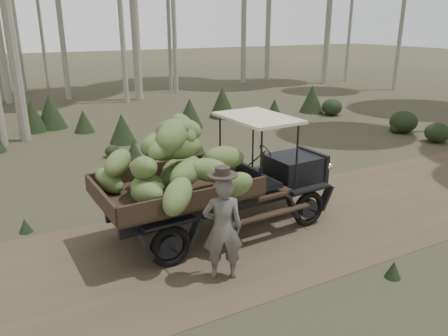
{
  "coord_description": "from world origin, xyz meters",
  "views": [
    {
      "loc": [
        -5.4,
        -6.65,
        4.05
      ],
      "look_at": [
        -1.53,
        0.55,
        1.31
      ],
      "focal_mm": 35.0,
      "sensor_mm": 36.0,
      "label": 1
    }
  ],
  "objects": [
    {
      "name": "dirt_track",
      "position": [
        0.0,
        0.0,
        0.0
      ],
      "size": [
        70.0,
        4.0,
        0.01
      ],
      "primitive_type": "cube",
      "color": "brown",
      "rests_on": "ground"
    },
    {
      "name": "farmer",
      "position": [
        -2.41,
        -1.05,
        0.92
      ],
      "size": [
        0.76,
        0.64,
        1.94
      ],
      "rotation": [
        0.0,
        0.0,
        2.76
      ],
      "color": "#5C5854",
      "rests_on": "ground"
    },
    {
      "name": "banana_truck",
      "position": [
        -2.07,
        0.5,
        1.42
      ],
      "size": [
        5.04,
        2.44,
        2.53
      ],
      "rotation": [
        0.0,
        0.0,
        0.05
      ],
      "color": "black",
      "rests_on": "ground"
    },
    {
      "name": "undergrowth",
      "position": [
        -1.36,
        2.22,
        0.55
      ],
      "size": [
        22.15,
        23.27,
        1.35
      ],
      "color": "#233319",
      "rests_on": "ground"
    },
    {
      "name": "ground",
      "position": [
        0.0,
        0.0,
        0.0
      ],
      "size": [
        120.0,
        120.0,
        0.0
      ],
      "primitive_type": "plane",
      "color": "#473D2B",
      "rests_on": "ground"
    }
  ]
}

